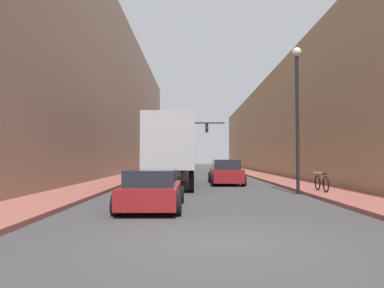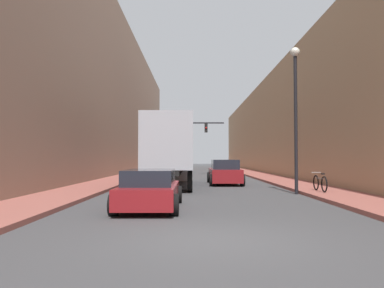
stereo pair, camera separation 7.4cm
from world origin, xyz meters
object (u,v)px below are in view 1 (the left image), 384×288
(semi_truck, at_px, (174,150))
(traffic_signal_gantry, at_px, (174,135))
(suv_car, at_px, (226,172))
(street_lamp, at_px, (297,100))
(parked_bicycle, at_px, (322,183))
(sedan_car, at_px, (152,190))

(semi_truck, distance_m, traffic_signal_gantry, 14.32)
(suv_car, height_order, street_lamp, street_lamp)
(parked_bicycle, bearing_deg, street_lamp, 167.07)
(semi_truck, bearing_deg, parked_bicycle, -42.01)
(semi_truck, height_order, parked_bicycle, semi_truck)
(sedan_car, distance_m, parked_bicycle, 8.63)
(semi_truck, xyz_separation_m, traffic_signal_gantry, (-0.66, 14.19, 1.82))
(semi_truck, relative_size, parked_bicycle, 6.93)
(suv_car, distance_m, traffic_signal_gantry, 14.73)
(sedan_car, distance_m, traffic_signal_gantry, 25.49)
(sedan_car, xyz_separation_m, traffic_signal_gantry, (-0.49, 25.26, 3.38))
(traffic_signal_gantry, height_order, street_lamp, street_lamp)
(traffic_signal_gantry, bearing_deg, street_lamp, -71.74)
(sedan_car, relative_size, traffic_signal_gantry, 0.60)
(suv_car, relative_size, parked_bicycle, 2.59)
(traffic_signal_gantry, relative_size, street_lamp, 1.07)
(parked_bicycle, bearing_deg, traffic_signal_gantry, 110.58)
(street_lamp, height_order, parked_bicycle, street_lamp)
(sedan_car, distance_m, suv_car, 11.96)
(semi_truck, bearing_deg, suv_car, 6.43)
(street_lamp, relative_size, parked_bicycle, 3.76)
(sedan_car, height_order, parked_bicycle, sedan_car)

